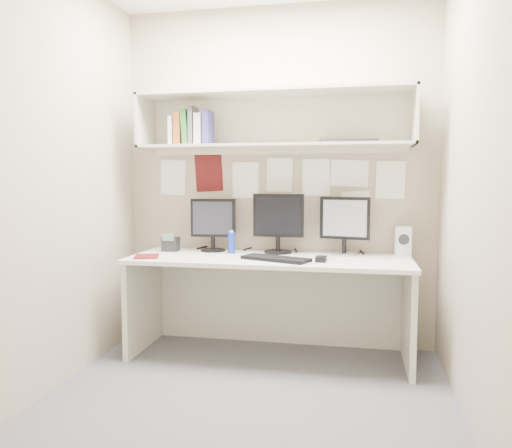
% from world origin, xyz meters
% --- Properties ---
extents(floor, '(2.40, 2.00, 0.01)m').
position_xyz_m(floor, '(0.00, 0.00, 0.00)').
color(floor, '#4D4D53').
rests_on(floor, ground).
extents(wall_back, '(2.40, 0.02, 2.60)m').
position_xyz_m(wall_back, '(0.00, 1.00, 1.30)').
color(wall_back, tan).
rests_on(wall_back, ground).
extents(wall_front, '(2.40, 0.02, 2.60)m').
position_xyz_m(wall_front, '(0.00, -1.00, 1.30)').
color(wall_front, tan).
rests_on(wall_front, ground).
extents(wall_left, '(0.02, 2.00, 2.60)m').
position_xyz_m(wall_left, '(-1.20, 0.00, 1.30)').
color(wall_left, tan).
rests_on(wall_left, ground).
extents(wall_right, '(0.02, 2.00, 2.60)m').
position_xyz_m(wall_right, '(1.20, 0.00, 1.30)').
color(wall_right, tan).
rests_on(wall_right, ground).
extents(desk, '(2.00, 0.70, 0.73)m').
position_xyz_m(desk, '(0.00, 0.65, 0.37)').
color(desk, silver).
rests_on(desk, floor).
extents(overhead_hutch, '(2.00, 0.38, 0.40)m').
position_xyz_m(overhead_hutch, '(0.00, 0.86, 1.72)').
color(overhead_hutch, beige).
rests_on(overhead_hutch, wall_back).
extents(pinned_papers, '(1.92, 0.01, 0.48)m').
position_xyz_m(pinned_papers, '(0.00, 0.99, 1.25)').
color(pinned_papers, white).
rests_on(pinned_papers, wall_back).
extents(monitor_left, '(0.35, 0.19, 0.41)m').
position_xyz_m(monitor_left, '(-0.48, 0.87, 0.96)').
color(monitor_left, black).
rests_on(monitor_left, desk).
extents(monitor_center, '(0.38, 0.21, 0.45)m').
position_xyz_m(monitor_center, '(0.03, 0.87, 0.98)').
color(monitor_center, black).
rests_on(monitor_center, desk).
extents(monitor_right, '(0.37, 0.20, 0.43)m').
position_xyz_m(monitor_right, '(0.52, 0.87, 0.97)').
color(monitor_right, '#A5A5AA').
rests_on(monitor_right, desk).
extents(keyboard, '(0.50, 0.33, 0.02)m').
position_xyz_m(keyboard, '(0.07, 0.51, 0.74)').
color(keyboard, black).
rests_on(keyboard, desk).
extents(mouse, '(0.07, 0.12, 0.03)m').
position_xyz_m(mouse, '(0.38, 0.52, 0.75)').
color(mouse, black).
rests_on(mouse, desk).
extents(speaker, '(0.11, 0.12, 0.22)m').
position_xyz_m(speaker, '(0.94, 0.87, 0.84)').
color(speaker, '#B2B3AE').
rests_on(speaker, desk).
extents(blue_bottle, '(0.06, 0.06, 0.17)m').
position_xyz_m(blue_bottle, '(-0.31, 0.78, 0.81)').
color(blue_bottle, '#152796').
rests_on(blue_bottle, desk).
extents(maroon_notebook, '(0.22, 0.24, 0.01)m').
position_xyz_m(maroon_notebook, '(-0.86, 0.47, 0.74)').
color(maroon_notebook, '#5D1013').
rests_on(maroon_notebook, desk).
extents(desk_phone, '(0.12, 0.11, 0.14)m').
position_xyz_m(desk_phone, '(-0.80, 0.80, 0.79)').
color(desk_phone, black).
rests_on(desk_phone, desk).
extents(book_stack, '(0.31, 0.18, 0.29)m').
position_xyz_m(book_stack, '(-0.62, 0.79, 1.66)').
color(book_stack, silver).
rests_on(book_stack, overhead_hutch).
extents(hutch_tray, '(0.42, 0.21, 0.03)m').
position_xyz_m(hutch_tray, '(0.54, 0.81, 1.55)').
color(hutch_tray, black).
rests_on(hutch_tray, overhead_hutch).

